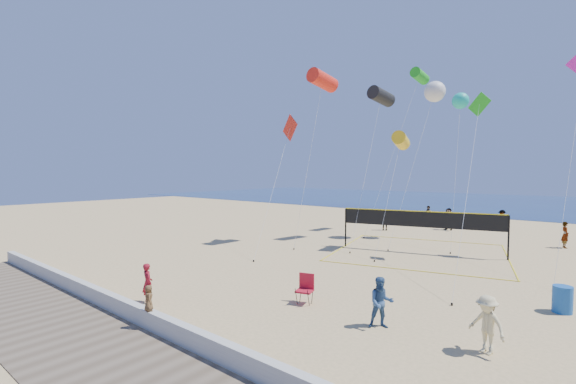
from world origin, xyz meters
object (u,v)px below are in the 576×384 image
Objects in this scene: woman at (148,283)px; volleyball_net at (420,224)px; camp_chair at (306,287)px; trash_barrel at (562,299)px.

volleyball_net is (4.72, 15.96, 1.06)m from woman.
camp_chair is 12.14m from volleyball_net.
trash_barrel is (7.79, 5.11, -0.16)m from camp_chair.
woman is at bearing -144.41° from trash_barrel.
trash_barrel is 0.08× the size of volleyball_net.
volleyball_net is at bearing -92.96° from woman.
trash_barrel is 10.58m from volleyball_net.
camp_chair is 9.32m from trash_barrel.
camp_chair is at bearing -104.30° from volleyball_net.
camp_chair is (4.78, 3.88, -0.13)m from woman.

